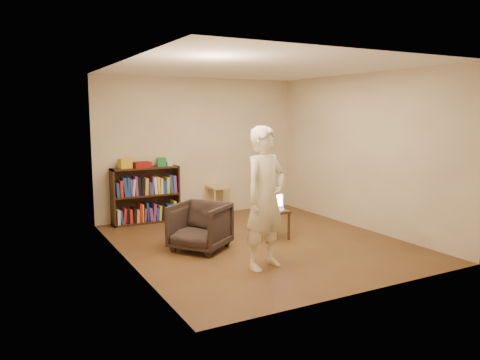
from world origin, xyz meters
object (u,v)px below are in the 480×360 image
side_table (272,215)px  person (265,198)px  stool (219,192)px  armchair (200,226)px  laptop (274,206)px  bookshelf (146,198)px

side_table → person: 1.48m
side_table → person: size_ratio=0.25×
stool → armchair: armchair is taller
armchair → laptop: laptop is taller
person → stool: bearing=58.7°
side_table → laptop: size_ratio=1.06×
bookshelf → side_table: bookshelf is taller
armchair → laptop: (1.29, 0.06, 0.17)m
bookshelf → laptop: 2.44m
armchair → bookshelf: bearing=148.2°
side_table → person: bearing=-125.6°
armchair → person: (0.42, -1.10, 0.56)m
armchair → laptop: bearing=55.8°
stool → person: person is taller
armchair → side_table: bearing=54.1°
stool → person: 3.18m
laptop → person: 1.50m
bookshelf → laptop: (1.47, -1.95, 0.07)m
armchair → laptop: size_ratio=1.73×
armchair → person: bearing=-16.1°
person → laptop: bearing=36.9°
bookshelf → person: bearing=-79.0°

